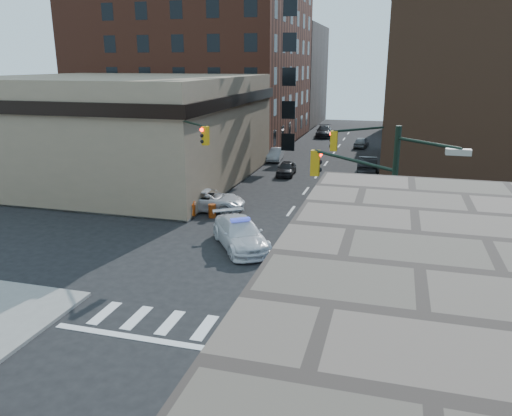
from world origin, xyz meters
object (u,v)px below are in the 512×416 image
Objects in this scene: police_car at (240,234)px; pedestrian_b at (145,195)px; pedestrian_a at (145,191)px; barricade_nw_a at (187,208)px; parked_car_enear at (368,165)px; barrel_road at (303,248)px; parked_car_wfar at (275,154)px; barrel_bank at (212,211)px; parked_car_wnear at (286,168)px; barricade_se_a at (371,337)px; pickup at (207,200)px.

pedestrian_b is at bearing 114.60° from police_car.
barricade_nw_a is (4.18, -2.03, -0.42)m from pedestrian_a.
parked_car_enear reaches higher than barrel_road.
pedestrian_a is at bearing -110.01° from parked_car_wfar.
pedestrian_a is 4.67m from barricade_nw_a.
parked_car_enear is at bearing 41.74° from police_car.
police_car reaches higher than barrel_bank.
parked_car_wnear is 14.46m from barrel_bank.
barrel_road is at bearing -35.05° from barricade_nw_a.
pedestrian_a is at bearing 147.81° from barricade_nw_a.
barricade_se_a is 1.06× the size of barricade_nw_a.
pedestrian_b is at bearing 174.59° from barrel_bank.
barricade_se_a is at bearing -37.21° from pedestrian_a.
police_car is 3.09× the size of pedestrian_a.
parked_car_wnear is at bearing 63.34° from pedestrian_a.
barricade_nw_a reaches higher than barrel_road.
pedestrian_b reaches higher than pedestrian_a.
barricade_se_a is (11.90, -35.06, -0.01)m from parked_car_wfar.
barricade_se_a is (1.98, -31.21, -0.15)m from parked_car_enear.
barrel_bank is 0.73× the size of barricade_nw_a.
parked_car_enear is at bearing 61.79° from barrel_bank.
pedestrian_b is at bearing 40.29° from barricade_se_a.
pickup is at bearing 90.96° from police_car.
pedestrian_a is 14.77m from barrel_road.
pedestrian_a reaches higher than barrel_road.
barricade_nw_a is (-10.92, -17.65, -0.18)m from parked_car_enear.
barricade_nw_a is at bearing 57.32° from parked_car_enear.
barricade_nw_a is (-1.00, -21.50, -0.04)m from parked_car_wfar.
parked_car_wfar is 10.64m from parked_car_enear.
pedestrian_b is (-4.62, -20.61, 0.40)m from parked_car_wfar.
pickup is at bearing -10.07° from pedestrian_b.
barrel_bank reaches higher than barrel_road.
parked_car_wnear is 15.16m from barricade_nw_a.
pedestrian_b is 21.95m from barricade_se_a.
pedestrian_b reaches higher than police_car.
pickup is 3.01× the size of pedestrian_a.
pickup reaches higher than barrel_bank.
parked_car_wnear is at bearing 104.83° from barrel_road.
parked_car_wfar reaches higher than barricade_nw_a.
parked_car_enear is (9.92, -3.85, 0.14)m from parked_car_wfar.
barricade_nw_a is at bearing -106.94° from parked_car_wnear.
parked_car_enear reaches higher than barricade_se_a.
barricade_se_a is at bearing -76.36° from parked_car_wfar.
pickup is at bearing -95.99° from parked_car_wfar.
police_car is 1.14× the size of parked_car_enear.
pedestrian_a is 0.98× the size of pedestrian_b.
parked_car_wfar is at bearing -22.13° from parked_car_enear.
barrel_road is at bearing -38.94° from police_car.
police_car is at bearing -29.83° from pedestrian_a.
pedestrian_a is at bearing 92.45° from pedestrian_b.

